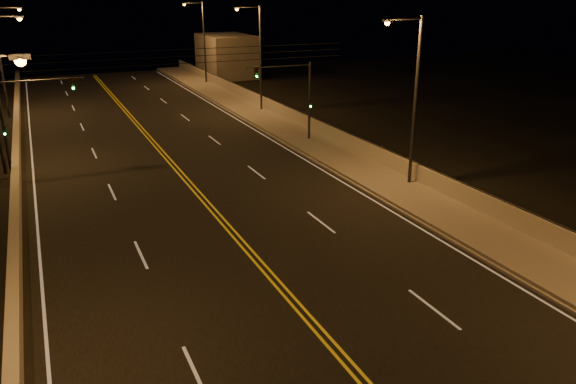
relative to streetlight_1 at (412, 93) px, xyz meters
name	(u,v)px	position (x,y,z in m)	size (l,w,h in m)	color
road	(233,233)	(-11.54, -2.16, -5.59)	(18.00, 120.00, 0.02)	black
sidewalk	(417,198)	(-0.74, -2.16, -5.45)	(3.60, 120.00, 0.30)	gray
curb	(389,205)	(-2.61, -2.16, -5.53)	(0.14, 120.00, 0.15)	gray
parapet_wall	(442,183)	(0.91, -2.16, -4.80)	(0.30, 120.00, 1.00)	#ACA28F
jersey_barrier	(15,262)	(-21.06, -2.16, -5.15)	(0.45, 120.00, 0.91)	#ACA28F
distant_building_right	(227,56)	(4.96, 47.98, -2.89)	(6.00, 10.00, 5.44)	gray
parapet_rail	(443,174)	(0.91, -2.16, -4.27)	(0.06, 0.06, 120.00)	black
lane_markings	(234,234)	(-11.54, -2.23, -5.58)	(17.32, 116.00, 0.00)	silver
streetlight_1	(412,93)	(0.00, 0.00, 0.00)	(2.55, 0.28, 9.77)	#2D2D33
streetlight_2	(258,53)	(0.00, 23.70, 0.00)	(2.55, 0.28, 9.77)	#2D2D33
streetlight_3	(202,38)	(0.00, 42.12, 0.00)	(2.55, 0.28, 9.77)	#2D2D33
streetlight_6	(2,55)	(-21.47, 31.18, 0.00)	(2.55, 0.28, 9.77)	#2D2D33
traffic_signal_right	(298,93)	(-1.54, 11.82, -1.75)	(5.11, 0.31, 6.09)	#2D2D33
traffic_signal_left	(20,115)	(-20.33, 11.82, -1.75)	(5.11, 0.31, 6.09)	#2D2D33
overhead_wires	(176,57)	(-11.54, 7.34, 1.80)	(22.00, 0.03, 0.83)	black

